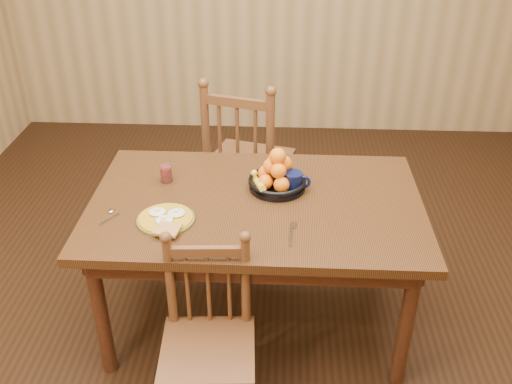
{
  "coord_description": "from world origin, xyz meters",
  "views": [
    {
      "loc": [
        0.12,
        -2.33,
        2.2
      ],
      "look_at": [
        0.0,
        0.0,
        0.8
      ],
      "focal_mm": 40.0,
      "sensor_mm": 36.0,
      "label": 1
    }
  ],
  "objects_px": {
    "chair_near": "(208,341)",
    "breakfast_plate": "(166,219)",
    "chair_far": "(247,162)",
    "fruit_bowl": "(277,176)",
    "coffee_mug": "(294,182)",
    "dining_table": "(256,216)"
  },
  "relations": [
    {
      "from": "coffee_mug",
      "to": "fruit_bowl",
      "type": "height_order",
      "value": "fruit_bowl"
    },
    {
      "from": "chair_far",
      "to": "fruit_bowl",
      "type": "distance_m",
      "value": 0.78
    },
    {
      "from": "chair_near",
      "to": "coffee_mug",
      "type": "height_order",
      "value": "chair_near"
    },
    {
      "from": "chair_far",
      "to": "breakfast_plate",
      "type": "bearing_deg",
      "value": 88.73
    },
    {
      "from": "chair_far",
      "to": "coffee_mug",
      "type": "relative_size",
      "value": 8.05
    },
    {
      "from": "coffee_mug",
      "to": "fruit_bowl",
      "type": "xyz_separation_m",
      "value": [
        -0.09,
        0.02,
        0.02
      ]
    },
    {
      "from": "dining_table",
      "to": "fruit_bowl",
      "type": "height_order",
      "value": "fruit_bowl"
    },
    {
      "from": "chair_near",
      "to": "breakfast_plate",
      "type": "bearing_deg",
      "value": 115.93
    },
    {
      "from": "dining_table",
      "to": "fruit_bowl",
      "type": "bearing_deg",
      "value": 53.59
    },
    {
      "from": "chair_far",
      "to": "chair_near",
      "type": "height_order",
      "value": "chair_far"
    },
    {
      "from": "chair_near",
      "to": "breakfast_plate",
      "type": "relative_size",
      "value": 2.92
    },
    {
      "from": "breakfast_plate",
      "to": "fruit_bowl",
      "type": "distance_m",
      "value": 0.6
    },
    {
      "from": "chair_far",
      "to": "breakfast_plate",
      "type": "relative_size",
      "value": 3.62
    },
    {
      "from": "chair_near",
      "to": "breakfast_plate",
      "type": "distance_m",
      "value": 0.58
    },
    {
      "from": "dining_table",
      "to": "breakfast_plate",
      "type": "xyz_separation_m",
      "value": [
        -0.4,
        -0.2,
        0.1
      ]
    },
    {
      "from": "dining_table",
      "to": "chair_near",
      "type": "height_order",
      "value": "chair_near"
    },
    {
      "from": "dining_table",
      "to": "chair_near",
      "type": "xyz_separation_m",
      "value": [
        -0.17,
        -0.6,
        -0.24
      ]
    },
    {
      "from": "chair_far",
      "to": "breakfast_plate",
      "type": "height_order",
      "value": "chair_far"
    },
    {
      "from": "chair_near",
      "to": "breakfast_plate",
      "type": "height_order",
      "value": "chair_near"
    },
    {
      "from": "chair_far",
      "to": "fruit_bowl",
      "type": "height_order",
      "value": "chair_far"
    },
    {
      "from": "dining_table",
      "to": "coffee_mug",
      "type": "xyz_separation_m",
      "value": [
        0.18,
        0.11,
        0.14
      ]
    },
    {
      "from": "coffee_mug",
      "to": "chair_near",
      "type": "bearing_deg",
      "value": -116.6
    }
  ]
}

